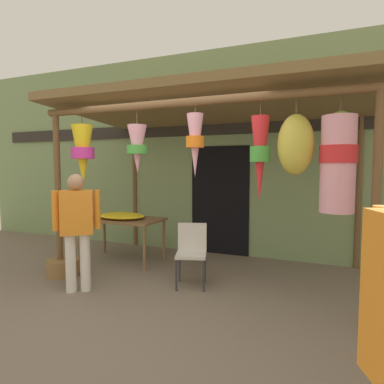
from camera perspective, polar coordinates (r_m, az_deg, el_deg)
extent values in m
plane|color=#756656|center=(4.33, -5.29, -17.70)|extent=(30.00, 30.00, 0.00)
cube|color=#7A9360|center=(6.26, 5.08, 6.67)|extent=(11.67, 0.25, 3.75)
cube|color=#2D2823|center=(6.15, 4.70, 10.91)|extent=(10.50, 0.04, 0.24)
cube|color=black|center=(6.15, 4.82, -1.45)|extent=(1.10, 0.03, 2.00)
cylinder|color=brown|center=(5.28, -22.06, -0.53)|extent=(0.09, 0.09, 2.40)
cylinder|color=brown|center=(3.79, 29.09, -2.60)|extent=(0.09, 0.09, 2.40)
cylinder|color=brown|center=(6.92, -9.81, 0.84)|extent=(0.09, 0.09, 2.40)
cylinder|color=brown|center=(5.86, 26.80, -0.22)|extent=(0.09, 0.09, 2.40)
cylinder|color=brown|center=(4.15, -1.02, 15.19)|extent=(4.34, 0.10, 0.10)
cylinder|color=brown|center=(6.12, 7.05, 13.09)|extent=(4.34, 0.10, 0.10)
cube|color=olive|center=(5.13, 3.81, 14.47)|extent=(4.64, 2.60, 0.30)
cylinder|color=brown|center=(5.03, -18.43, 11.70)|extent=(0.01, 0.01, 0.14)
cone|color=yellow|center=(4.99, -18.29, 5.94)|extent=(0.30, 0.30, 0.87)
cylinder|color=#D13399|center=(4.99, -18.30, 6.38)|extent=(0.32, 0.32, 0.16)
cylinder|color=brown|center=(4.52, -9.47, 12.46)|extent=(0.01, 0.01, 0.18)
cone|color=pink|center=(4.48, -9.40, 7.27)|extent=(0.25, 0.25, 0.64)
cylinder|color=green|center=(4.48, -9.40, 7.22)|extent=(0.27, 0.27, 0.11)
cylinder|color=brown|center=(4.14, 0.54, 13.93)|extent=(0.01, 0.01, 0.09)
cone|color=pink|center=(4.09, 0.53, 7.98)|extent=(0.21, 0.21, 0.77)
cylinder|color=orange|center=(4.09, 0.53, 8.62)|extent=(0.22, 0.22, 0.14)
cylinder|color=brown|center=(3.91, 11.75, 13.84)|extent=(0.01, 0.01, 0.16)
cone|color=red|center=(3.86, 11.61, 5.45)|extent=(0.21, 0.21, 0.98)
cylinder|color=green|center=(3.86, 11.63, 6.41)|extent=(0.23, 0.23, 0.18)
cylinder|color=brown|center=(3.87, 24.11, 13.38)|extent=(0.01, 0.01, 0.20)
cylinder|color=pink|center=(3.82, 23.82, 4.35)|extent=(0.35, 0.35, 1.02)
cylinder|color=red|center=(3.82, 23.87, 5.98)|extent=(0.38, 0.38, 0.18)
cylinder|color=#4C3D23|center=(3.86, 24.28, 13.75)|extent=(0.02, 0.02, 0.15)
ellipsoid|color=#89A842|center=(3.82, 24.11, 8.54)|extent=(0.33, 0.28, 0.56)
cylinder|color=#4C3D23|center=(3.88, 17.56, 13.84)|extent=(0.02, 0.02, 0.15)
ellipsoid|color=gold|center=(3.83, 17.41, 7.78)|extent=(0.39, 0.33, 0.67)
cube|color=brown|center=(5.80, -11.95, -4.64)|extent=(1.36, 0.76, 0.04)
cylinder|color=brown|center=(6.00, -18.74, -8.09)|extent=(0.05, 0.05, 0.70)
cylinder|color=brown|center=(5.27, -8.21, -9.64)|extent=(0.05, 0.05, 0.70)
cylinder|color=brown|center=(6.50, -14.85, -7.04)|extent=(0.05, 0.05, 0.70)
cylinder|color=brown|center=(5.83, -4.84, -8.23)|extent=(0.05, 0.05, 0.70)
ellipsoid|color=yellow|center=(5.75, -12.04, -4.01)|extent=(0.83, 0.58, 0.10)
ellipsoid|color=green|center=(5.63, -11.36, -4.13)|extent=(0.37, 0.29, 0.07)
cube|color=beige|center=(4.55, -0.14, -10.72)|extent=(0.50, 0.50, 0.04)
cube|color=beige|center=(4.67, 0.04, -7.78)|extent=(0.39, 0.16, 0.40)
cylinder|color=#333338|center=(4.45, -2.71, -14.00)|extent=(0.03, 0.03, 0.44)
cylinder|color=#333338|center=(4.43, 2.07, -14.12)|extent=(0.03, 0.03, 0.44)
cylinder|color=#333338|center=(4.80, -2.16, -12.65)|extent=(0.03, 0.03, 0.44)
cylinder|color=#333338|center=(4.77, 2.25, -12.75)|extent=(0.03, 0.03, 0.44)
cylinder|color=olive|center=(5.44, -21.33, -11.99)|extent=(0.47, 0.47, 0.24)
cylinder|color=silver|center=(4.64, -17.90, -11.42)|extent=(0.13, 0.13, 0.76)
cylinder|color=silver|center=(4.65, -20.16, -11.44)|extent=(0.13, 0.13, 0.76)
cube|color=orange|center=(4.51, -19.25, -3.31)|extent=(0.45, 0.42, 0.57)
cylinder|color=orange|center=(4.50, -16.01, -2.89)|extent=(0.08, 0.08, 0.51)
cylinder|color=orange|center=(4.53, -22.48, -3.00)|extent=(0.08, 0.08, 0.51)
sphere|color=tan|center=(4.48, -19.37, 1.62)|extent=(0.21, 0.21, 0.21)
cylinder|color=orange|center=(1.59, 29.77, -12.31)|extent=(0.08, 0.08, 0.57)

